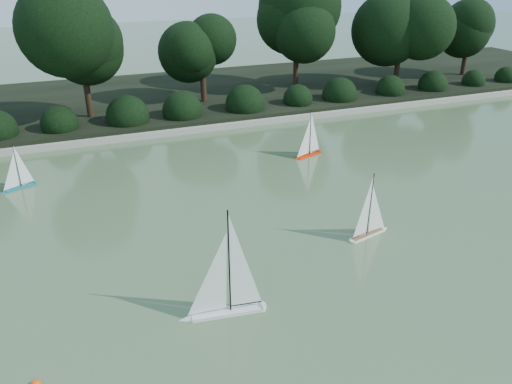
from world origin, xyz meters
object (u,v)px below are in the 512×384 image
(sailboat_white_a, at_px, (220,299))
(sailboat_orange, at_px, (307,149))
(sailboat_white_b, at_px, (371,225))
(sailboat_teal, at_px, (16,182))

(sailboat_white_a, bearing_deg, sailboat_orange, 52.47)
(sailboat_white_b, xyz_separation_m, sailboat_teal, (-6.68, 4.96, -0.04))
(sailboat_orange, bearing_deg, sailboat_white_b, -99.98)
(sailboat_white_a, height_order, sailboat_white_b, sailboat_white_a)
(sailboat_white_a, distance_m, sailboat_white_b, 3.77)
(sailboat_white_a, xyz_separation_m, sailboat_white_b, (3.55, 1.26, -0.07))
(sailboat_white_b, relative_size, sailboat_teal, 1.22)
(sailboat_white_a, relative_size, sailboat_teal, 1.59)
(sailboat_orange, bearing_deg, sailboat_teal, 175.40)
(sailboat_white_a, distance_m, sailboat_orange, 7.09)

